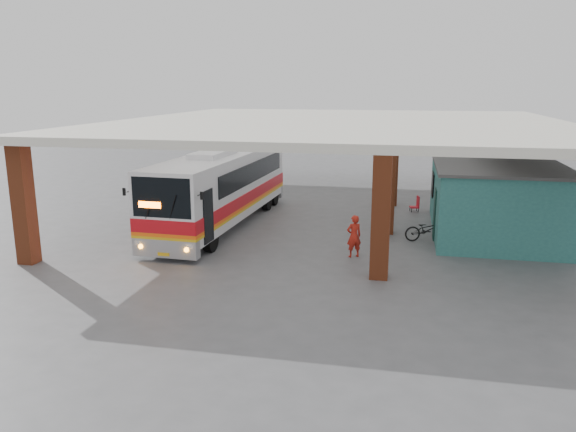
{
  "coord_description": "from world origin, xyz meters",
  "views": [
    {
      "loc": [
        3.77,
        -21.07,
        6.28
      ],
      "look_at": [
        -0.75,
        0.0,
        1.26
      ],
      "focal_mm": 35.0,
      "sensor_mm": 36.0,
      "label": 1
    }
  ],
  "objects_px": {
    "pedestrian": "(354,236)",
    "motorcycle": "(427,229)",
    "red_chair": "(416,204)",
    "coach_bus": "(222,187)"
  },
  "relations": [
    {
      "from": "motorcycle",
      "to": "red_chair",
      "type": "relative_size",
      "value": 2.32
    },
    {
      "from": "motorcycle",
      "to": "pedestrian",
      "type": "height_order",
      "value": "pedestrian"
    },
    {
      "from": "coach_bus",
      "to": "pedestrian",
      "type": "height_order",
      "value": "coach_bus"
    },
    {
      "from": "pedestrian",
      "to": "motorcycle",
      "type": "bearing_deg",
      "value": -164.03
    },
    {
      "from": "coach_bus",
      "to": "pedestrian",
      "type": "distance_m",
      "value": 7.47
    },
    {
      "from": "motorcycle",
      "to": "pedestrian",
      "type": "bearing_deg",
      "value": 120.42
    },
    {
      "from": "coach_bus",
      "to": "motorcycle",
      "type": "distance_m",
      "value": 9.28
    },
    {
      "from": "motorcycle",
      "to": "red_chair",
      "type": "distance_m",
      "value": 5.63
    },
    {
      "from": "motorcycle",
      "to": "pedestrian",
      "type": "xyz_separation_m",
      "value": [
        -2.76,
        -2.84,
        0.31
      ]
    },
    {
      "from": "coach_bus",
      "to": "pedestrian",
      "type": "xyz_separation_m",
      "value": [
        6.4,
        -3.73,
        -0.95
      ]
    }
  ]
}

